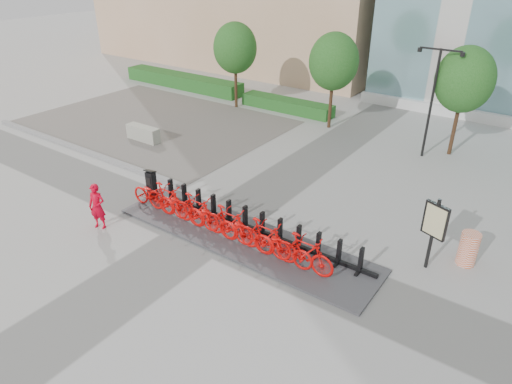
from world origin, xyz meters
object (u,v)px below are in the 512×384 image
Objects in this scene: bike_0 at (153,195)px; worker_red at (97,206)px; kiosk at (151,185)px; jersey_barrier at (143,133)px; construction_barrel at (468,249)px; map_sign at (435,224)px.

worker_red is at bearing 161.29° from bike_0.
kiosk is 6.65m from jersey_barrier.
construction_barrel is (11.03, 2.80, -0.13)m from kiosk.
worker_red is at bearing -52.92° from jersey_barrier.
bike_0 is at bearing -46.86° from kiosk.
worker_red is (-0.04, -2.47, 0.15)m from kiosk.
worker_red reaches higher than construction_barrel.
kiosk is 1.14× the size of construction_barrel.
worker_red is at bearing -154.57° from construction_barrel.
jersey_barrier is (-5.14, 4.20, -0.30)m from kiosk.
bike_0 reaches higher than construction_barrel.
worker_red reaches higher than bike_0.
map_sign is at bearing -8.94° from jersey_barrier.
bike_0 reaches higher than jersey_barrier.
jersey_barrier is at bearing 106.59° from worker_red.
kiosk reaches higher than construction_barrel.
kiosk is at bearing 68.22° from worker_red.
map_sign is (10.13, 4.37, 0.74)m from worker_red.
worker_red is 8.41m from jersey_barrier.
map_sign reaches higher than kiosk.
jersey_barrier is at bearing 132.43° from kiosk.
map_sign reaches higher than bike_0.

